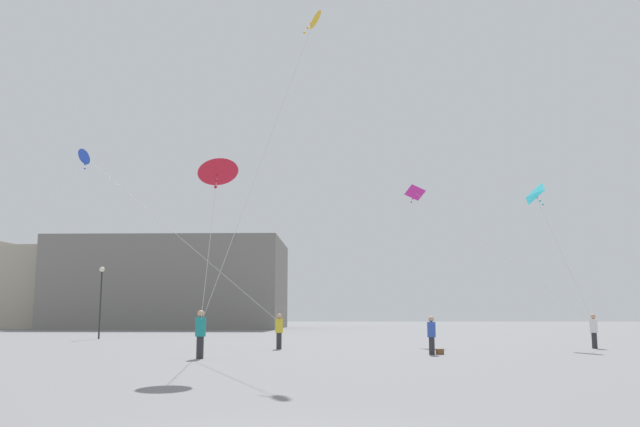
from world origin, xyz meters
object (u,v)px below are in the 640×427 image
object	(u,v)px
kite_amber_diamond	(312,25)
building_right_hall	(174,285)
person_in_white	(594,329)
building_centre_hall	(35,288)
kite_cyan_delta	(535,195)
kite_cobalt_diamond	(88,159)
person_in_teal	(200,332)
person_in_yellow	(279,330)
person_in_blue	(432,334)
kite_crimson_diamond	(218,171)
kite_magenta_delta	(419,196)
handbag_beside_flyer	(440,352)
lamppost_west	(101,290)

from	to	relation	value
kite_amber_diamond	building_right_hall	distance (m)	59.56
person_in_white	building_centre_hall	distance (m)	70.68
kite_cyan_delta	kite_cobalt_diamond	bearing A→B (deg)	179.57
person_in_teal	person_in_yellow	xyz separation A→B (m)	(2.44, 7.23, -0.07)
person_in_blue	kite_crimson_diamond	world-z (taller)	kite_crimson_diamond
person_in_yellow	kite_magenta_delta	xyz separation A→B (m)	(7.99, 7.57, 8.02)
person_in_yellow	handbag_beside_flyer	xyz separation A→B (m)	(7.18, -4.39, -0.82)
person_in_white	building_centre_hall	world-z (taller)	building_centre_hall
person_in_white	kite_amber_diamond	xyz separation A→B (m)	(-13.80, -8.46, 12.34)
kite_amber_diamond	building_right_hall	xyz separation A→B (m)	(-18.75, 55.96, -8.00)
kite_magenta_delta	handbag_beside_flyer	distance (m)	14.89
person_in_yellow	building_centre_hall	distance (m)	61.13
person_in_white	kite_cobalt_diamond	distance (m)	28.78
building_centre_hall	handbag_beside_flyer	distance (m)	68.96
handbag_beside_flyer	kite_amber_diamond	bearing A→B (deg)	-148.38
kite_crimson_diamond	lamppost_west	world-z (taller)	kite_crimson_diamond
person_in_blue	lamppost_west	bearing A→B (deg)	-43.62
kite_cobalt_diamond	lamppost_west	size ratio (longest dim) A/B	2.44
person_in_yellow	kite_crimson_diamond	size ratio (longest dim) A/B	0.29
person_in_teal	building_right_hall	distance (m)	57.54
kite_magenta_delta	building_centre_hall	world-z (taller)	building_centre_hall
kite_cyan_delta	person_in_teal	bearing A→B (deg)	-146.73
kite_cobalt_diamond	lamppost_west	bearing A→B (deg)	102.86
person_in_teal	person_in_yellow	distance (m)	7.63
kite_cobalt_diamond	handbag_beside_flyer	distance (m)	22.70
person_in_yellow	kite_magenta_delta	distance (m)	13.61
person_in_teal	person_in_yellow	size ratio (longest dim) A/B	1.07
person_in_white	lamppost_west	xyz separation A→B (m)	(-29.13, 12.17, 2.40)
kite_amber_diamond	building_centre_hall	xyz separation A→B (m)	(-36.75, 57.70, -8.37)
person_in_white	kite_cobalt_diamond	world-z (taller)	kite_cobalt_diamond
kite_crimson_diamond	handbag_beside_flyer	xyz separation A→B (m)	(8.18, 7.96, -6.11)
kite_cobalt_diamond	handbag_beside_flyer	world-z (taller)	kite_cobalt_diamond
person_in_yellow	lamppost_west	world-z (taller)	lamppost_west
person_in_teal	building_centre_hall	bearing A→B (deg)	81.58
person_in_white	kite_crimson_diamond	xyz separation A→B (m)	(-16.66, -13.15, 5.30)
person_in_yellow	building_centre_hall	size ratio (longest dim) A/B	0.08
kite_cobalt_diamond	building_centre_hall	distance (m)	52.30
kite_crimson_diamond	kite_cyan_delta	distance (m)	21.82
kite_magenta_delta	person_in_yellow	bearing A→B (deg)	-136.56
person_in_blue	lamppost_west	size ratio (longest dim) A/B	0.32
person_in_blue	kite_magenta_delta	xyz separation A→B (m)	(1.16, 12.05, 8.08)
kite_cobalt_diamond	lamppost_west	distance (m)	11.91
handbag_beside_flyer	person_in_white	bearing A→B (deg)	31.46
kite_crimson_diamond	kite_cyan_delta	xyz separation A→B (m)	(14.88, 15.83, 2.01)
person_in_blue	handbag_beside_flyer	bearing A→B (deg)	-166.98
person_in_blue	kite_cyan_delta	distance (m)	12.94
person_in_teal	kite_magenta_delta	size ratio (longest dim) A/B	0.22
person_in_yellow	building_right_hall	bearing A→B (deg)	-169.19
person_in_yellow	lamppost_west	bearing A→B (deg)	-142.38
person_in_white	kite_amber_diamond	distance (m)	20.36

